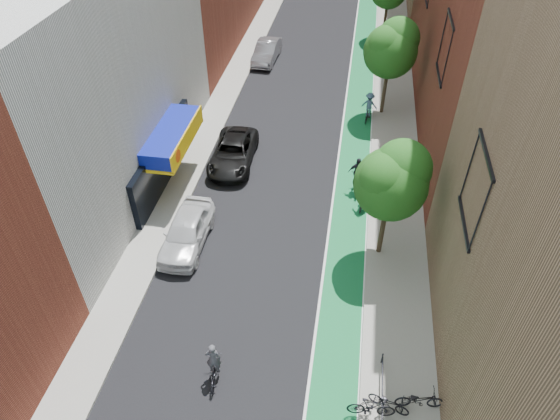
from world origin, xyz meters
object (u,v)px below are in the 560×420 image
at_px(parked_car_black, 233,153).
at_px(cyclist_lane_near, 365,193).
at_px(cyclist_lead, 214,367).
at_px(parked_car_silver, 267,52).
at_px(cyclist_lane_far, 369,108).
at_px(parked_car_white, 187,231).
at_px(cyclist_lane_mid, 357,179).

xyz_separation_m(parked_car_black, cyclist_lane_near, (8.09, -2.89, 0.19)).
bearing_deg(cyclist_lead, parked_car_black, -87.73).
bearing_deg(cyclist_lane_near, parked_car_silver, -51.25).
bearing_deg(cyclist_lane_far, cyclist_lead, 89.50).
bearing_deg(parked_car_white, parked_car_black, 84.65).
relative_size(parked_car_black, parked_car_silver, 1.12).
relative_size(parked_car_silver, cyclist_lead, 2.40).
bearing_deg(cyclist_lane_near, cyclist_lead, 77.40).
bearing_deg(cyclist_lane_far, parked_car_black, 52.88).
xyz_separation_m(cyclist_lane_near, cyclist_lane_mid, (-0.47, 1.38, -0.13)).
bearing_deg(cyclist_lane_mid, cyclist_lane_far, -95.65).
distance_m(parked_car_silver, cyclist_lane_near, 19.84).
xyz_separation_m(parked_car_white, cyclist_lead, (3.32, -7.12, -0.17)).
bearing_deg(cyclist_lane_mid, parked_car_black, -13.68).
relative_size(cyclist_lane_near, cyclist_lane_mid, 1.01).
relative_size(parked_car_white, cyclist_lane_far, 2.38).
relative_size(parked_car_white, cyclist_lane_mid, 2.27).
height_order(parked_car_white, parked_car_silver, parked_car_white).
bearing_deg(parked_car_black, parked_car_silver, 90.39).
height_order(cyclist_lane_near, cyclist_lane_far, cyclist_lane_near).
height_order(parked_car_silver, cyclist_lane_mid, cyclist_lane_mid).
bearing_deg(parked_car_black, parked_car_white, -97.32).
distance_m(parked_car_black, parked_car_silver, 14.93).
relative_size(parked_car_white, cyclist_lead, 2.43).
bearing_deg(cyclist_lane_mid, parked_car_silver, -65.76).
relative_size(cyclist_lead, cyclist_lane_mid, 0.94).
xyz_separation_m(parked_car_white, parked_car_silver, (0.01, 22.24, -0.04)).
bearing_deg(parked_car_silver, cyclist_lane_mid, -60.54).
xyz_separation_m(parked_car_white, cyclist_lane_far, (8.73, 13.83, 0.12)).
xyz_separation_m(parked_car_black, cyclist_lane_far, (8.06, 6.51, 0.21)).
bearing_deg(cyclist_lane_near, cyclist_lane_far, -77.23).
relative_size(parked_car_white, parked_car_silver, 1.01).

